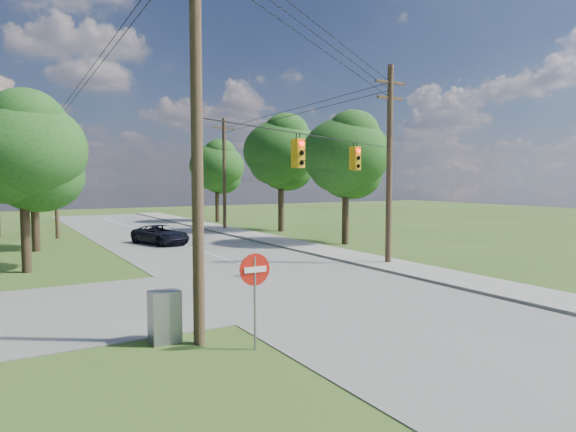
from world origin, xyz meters
TOP-DOWN VIEW (x-y plane):
  - ground at (0.00, 0.00)m, footprint 140.00×140.00m
  - main_road at (2.00, 5.00)m, footprint 10.00×100.00m
  - sidewalk_east at (8.70, 5.00)m, footprint 2.60×100.00m
  - pole_sw at (-4.60, 0.40)m, footprint 2.00×0.32m
  - pole_ne at (8.90, 8.00)m, footprint 2.00×0.32m
  - pole_north_e at (8.90, 30.00)m, footprint 2.00×0.32m
  - pole_north_w at (-5.00, 30.00)m, footprint 2.00×0.32m
  - power_lines at (1.50, 11.54)m, footprint 13.93×29.62m
  - traffic_signals at (2.55, 4.43)m, footprint 4.91×3.27m
  - tree_w_near at (-8.00, 15.00)m, footprint 6.00×6.00m
  - tree_w_mid at (-7.00, 23.00)m, footprint 6.40×6.40m
  - tree_e_near at (12.00, 16.00)m, footprint 6.20×6.20m
  - tree_e_mid at (12.50, 26.00)m, footprint 6.60×6.60m
  - tree_e_far at (11.50, 38.00)m, footprint 5.80×5.80m
  - car_main_north at (0.76, 22.32)m, footprint 3.51×5.19m
  - control_cabinet at (-5.38, 1.00)m, footprint 0.83×0.62m
  - do_not_enter_sign at (-3.50, -0.84)m, footprint 0.87×0.09m

SIDE VIEW (x-z plane):
  - ground at x=0.00m, z-range 0.00..0.00m
  - main_road at x=2.00m, z-range 0.00..0.03m
  - sidewalk_east at x=8.70m, z-range 0.00..0.12m
  - car_main_north at x=0.76m, z-range 0.03..1.35m
  - control_cabinet at x=-5.38m, z-range 0.00..1.46m
  - do_not_enter_sign at x=-3.50m, z-range 0.58..3.18m
  - pole_north_e at x=8.90m, z-range 0.13..10.13m
  - pole_north_w at x=-5.00m, z-range 0.13..10.13m
  - pole_ne at x=8.90m, z-range 0.22..10.72m
  - traffic_signals at x=2.55m, z-range 4.97..6.02m
  - tree_e_far at x=11.50m, z-range 1.76..10.08m
  - tree_w_near at x=-8.00m, z-range 1.72..10.12m
  - pole_sw at x=-4.60m, z-range 0.23..12.23m
  - tree_e_near at x=12.00m, z-range 1.85..10.66m
  - tree_w_mid at x=-7.00m, z-range 1.97..11.19m
  - tree_e_mid at x=12.50m, z-range 2.09..11.73m
  - power_lines at x=1.50m, z-range 6.69..11.62m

